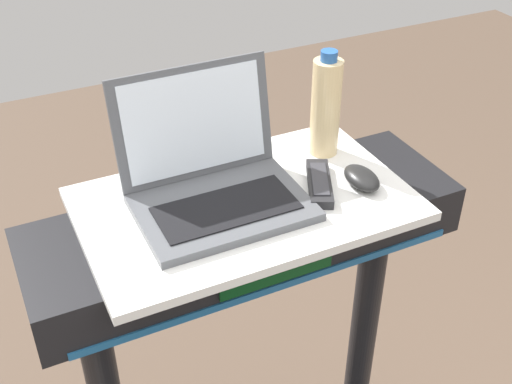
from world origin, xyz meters
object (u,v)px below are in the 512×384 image
object	(u,v)px
computer_mouse	(362,178)
water_bottle	(326,107)
laptop	(213,179)
tv_remote	(319,183)

from	to	relation	value
computer_mouse	water_bottle	size ratio (longest dim) A/B	0.42
laptop	tv_remote	bearing A→B (deg)	-16.71
laptop	water_bottle	xyz separation A→B (m)	(0.29, 0.07, 0.06)
water_bottle	computer_mouse	bearing A→B (deg)	-89.14
laptop	water_bottle	size ratio (longest dim) A/B	1.39
laptop	tv_remote	world-z (taller)	laptop
water_bottle	tv_remote	bearing A→B (deg)	-123.40
water_bottle	tv_remote	world-z (taller)	water_bottle
computer_mouse	tv_remote	bearing A→B (deg)	161.45
laptop	water_bottle	distance (m)	0.31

